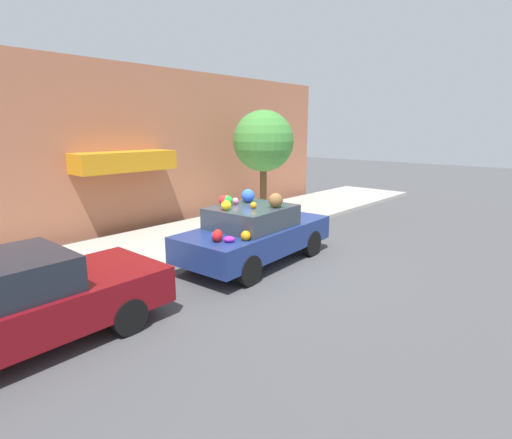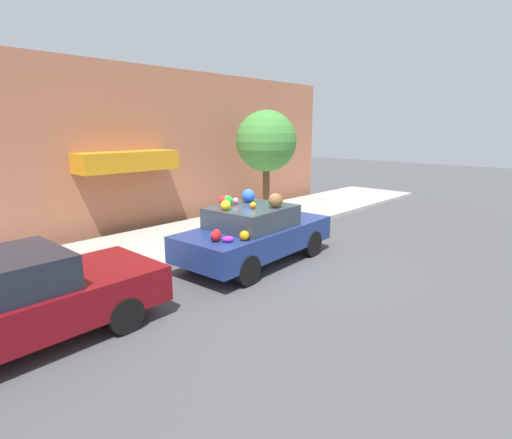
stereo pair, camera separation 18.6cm
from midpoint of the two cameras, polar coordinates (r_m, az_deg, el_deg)
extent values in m
plane|color=#4C4C4F|center=(9.58, -0.85, -5.98)|extent=(60.00, 60.00, 0.00)
cube|color=#B2ADA3|center=(11.49, -10.80, -2.65)|extent=(24.00, 3.20, 0.13)
cube|color=#B26B4C|center=(12.96, -17.41, 9.59)|extent=(18.00, 0.30, 4.96)
cube|color=orange|center=(12.12, -18.61, 7.87)|extent=(2.93, 0.90, 0.55)
cylinder|color=brown|center=(13.95, 0.66, 4.42)|extent=(0.24, 0.24, 1.82)
sphere|color=#47933D|center=(13.80, 0.68, 11.15)|extent=(2.07, 2.07, 2.07)
cylinder|color=#B2B2B7|center=(11.37, -3.50, -0.83)|extent=(0.20, 0.20, 0.55)
sphere|color=#B2B2B7|center=(11.30, -3.52, 0.82)|extent=(0.18, 0.18, 0.18)
cube|color=navy|center=(9.36, -0.57, -2.56)|extent=(4.07, 1.98, 0.57)
cube|color=#333D47|center=(9.11, -1.20, 0.41)|extent=(1.88, 1.63, 0.48)
cylinder|color=black|center=(10.83, 0.25, -1.96)|extent=(0.65, 0.22, 0.64)
cylinder|color=black|center=(9.98, 7.41, -3.38)|extent=(0.65, 0.22, 0.64)
cylinder|color=black|center=(9.10, -9.34, -5.07)|extent=(0.65, 0.22, 0.64)
cylinder|color=black|center=(8.06, -1.67, -7.28)|extent=(0.65, 0.22, 0.64)
sphere|color=yellow|center=(10.19, 4.39, 1.23)|extent=(0.43, 0.43, 0.31)
ellipsoid|color=red|center=(9.17, -5.00, 2.73)|extent=(0.36, 0.32, 0.24)
sphere|color=orange|center=(8.04, -2.14, -2.32)|extent=(0.27, 0.27, 0.20)
sphere|color=orange|center=(8.83, -0.98, 2.06)|extent=(0.16, 0.16, 0.14)
sphere|color=pink|center=(9.34, -3.52, 2.66)|extent=(0.18, 0.18, 0.15)
ellipsoid|color=blue|center=(10.31, 3.79, 1.03)|extent=(0.36, 0.34, 0.18)
ellipsoid|color=yellow|center=(8.65, -4.91, 2.02)|extent=(0.27, 0.24, 0.22)
ellipsoid|color=red|center=(7.99, -6.18, -2.30)|extent=(0.32, 0.28, 0.25)
sphere|color=white|center=(10.48, 2.81, 1.61)|extent=(0.45, 0.45, 0.32)
ellipsoid|color=orange|center=(10.71, 2.63, 1.84)|extent=(0.36, 0.32, 0.31)
ellipsoid|color=#B127C3|center=(7.94, -4.51, -2.84)|extent=(0.28, 0.27, 0.12)
sphere|color=pink|center=(10.46, 4.38, 1.10)|extent=(0.21, 0.21, 0.15)
ellipsoid|color=green|center=(10.66, 2.68, 1.68)|extent=(0.31, 0.31, 0.27)
sphere|color=brown|center=(8.92, 2.23, 2.75)|extent=(0.46, 0.46, 0.33)
sphere|color=blue|center=(9.57, -1.71, 3.42)|extent=(0.42, 0.42, 0.32)
sphere|color=orange|center=(10.38, 4.28, 1.13)|extent=(0.24, 0.24, 0.20)
ellipsoid|color=purple|center=(8.10, -6.41, -2.35)|extent=(0.27, 0.27, 0.18)
ellipsoid|color=green|center=(9.17, -4.73, 2.71)|extent=(0.35, 0.35, 0.23)
ellipsoid|color=olive|center=(9.63, -1.64, 3.22)|extent=(0.40, 0.39, 0.23)
cube|color=maroon|center=(6.70, -32.69, -11.33)|extent=(4.50, 1.81, 0.59)
cylinder|color=black|center=(7.92, -24.46, -9.12)|extent=(0.58, 0.19, 0.58)
cylinder|color=black|center=(6.61, -18.49, -12.99)|extent=(0.58, 0.19, 0.58)
camera|label=1|loc=(0.09, -90.57, -0.13)|focal=28.00mm
camera|label=2|loc=(0.09, 89.43, 0.13)|focal=28.00mm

